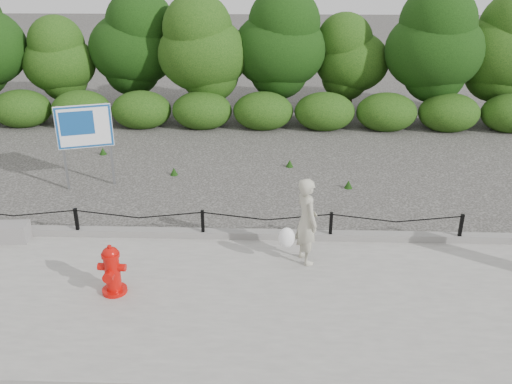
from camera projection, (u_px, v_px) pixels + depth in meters
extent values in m
plane|color=#2D2B28|center=(204.00, 241.00, 10.76)|extent=(90.00, 90.00, 0.00)
cube|color=gray|center=(188.00, 298.00, 8.91)|extent=(14.00, 4.00, 0.08)
cube|color=slate|center=(204.00, 233.00, 10.74)|extent=(14.00, 0.22, 0.14)
cube|color=black|center=(77.00, 222.00, 10.69)|extent=(0.06, 0.06, 0.60)
cube|color=black|center=(203.00, 224.00, 10.60)|extent=(0.06, 0.06, 0.60)
cube|color=black|center=(331.00, 226.00, 10.52)|extent=(0.06, 0.06, 0.60)
cube|color=black|center=(461.00, 228.00, 10.44)|extent=(0.06, 0.06, 0.60)
cylinder|color=black|center=(13.00, 211.00, 10.64)|extent=(2.50, 0.02, 0.02)
cylinder|color=black|center=(139.00, 213.00, 10.56)|extent=(2.50, 0.02, 0.02)
cylinder|color=black|center=(267.00, 215.00, 10.48)|extent=(2.50, 0.02, 0.02)
cylinder|color=black|center=(397.00, 217.00, 10.39)|extent=(2.50, 0.02, 0.02)
cylinder|color=black|center=(63.00, 92.00, 18.85)|extent=(0.18, 0.18, 1.66)
ellipsoid|color=#204C11|center=(58.00, 58.00, 18.39)|extent=(2.46, 2.13, 2.66)
cylinder|color=black|center=(137.00, 85.00, 19.06)|extent=(0.18, 0.18, 2.06)
ellipsoid|color=#204C11|center=(133.00, 43.00, 18.48)|extent=(3.05, 2.64, 3.30)
cylinder|color=black|center=(205.00, 91.00, 18.25)|extent=(0.18, 0.18, 2.02)
ellipsoid|color=#204C11|center=(203.00, 48.00, 17.68)|extent=(3.00, 2.59, 3.24)
cylinder|color=black|center=(279.00, 88.00, 18.52)|extent=(0.18, 0.18, 2.11)
ellipsoid|color=#204C11|center=(279.00, 43.00, 17.93)|extent=(3.13, 2.70, 3.38)
cylinder|color=black|center=(350.00, 91.00, 18.89)|extent=(0.18, 0.18, 1.70)
ellipsoid|color=#204C11|center=(352.00, 57.00, 18.41)|extent=(2.52, 2.18, 2.73)
cylinder|color=black|center=(429.00, 91.00, 17.98)|extent=(0.18, 0.18, 2.16)
ellipsoid|color=#204C11|center=(435.00, 44.00, 17.37)|extent=(3.20, 2.77, 3.46)
cylinder|color=black|center=(494.00, 90.00, 18.30)|extent=(0.18, 0.18, 2.04)
ellipsoid|color=#204C11|center=(502.00, 47.00, 17.72)|extent=(3.02, 2.61, 3.27)
cylinder|color=#BD0B07|center=(115.00, 290.00, 8.99)|extent=(0.43, 0.43, 0.07)
cylinder|color=#BD0B07|center=(113.00, 273.00, 8.85)|extent=(0.27, 0.27, 0.62)
cylinder|color=#BD0B07|center=(110.00, 255.00, 8.72)|extent=(0.31, 0.31, 0.06)
ellipsoid|color=#BD0B07|center=(110.00, 253.00, 8.70)|extent=(0.28, 0.28, 0.20)
cylinder|color=#BD0B07|center=(109.00, 247.00, 8.66)|extent=(0.07, 0.07, 0.06)
cylinder|color=#BD0B07|center=(102.00, 267.00, 8.82)|extent=(0.12, 0.13, 0.13)
cylinder|color=#BD0B07|center=(122.00, 268.00, 8.79)|extent=(0.12, 0.13, 0.13)
cylinder|color=#BD0B07|center=(109.00, 277.00, 8.67)|extent=(0.18, 0.15, 0.17)
cylinder|color=slate|center=(108.00, 280.00, 8.74)|extent=(0.01, 0.06, 0.13)
imported|color=#A9A591|center=(307.00, 221.00, 9.60)|extent=(0.58, 0.69, 1.62)
ellipsoid|color=white|center=(287.00, 238.00, 9.58)|extent=(0.29, 0.23, 0.39)
cube|color=slate|center=(63.00, 149.00, 12.76)|extent=(0.08, 0.08, 2.05)
cube|color=slate|center=(110.00, 145.00, 13.03)|extent=(0.08, 0.08, 2.05)
cube|color=white|center=(84.00, 127.00, 12.65)|extent=(1.23, 0.45, 1.03)
cube|color=navy|center=(84.00, 127.00, 12.63)|extent=(1.19, 0.40, 0.99)
cube|color=navy|center=(77.00, 123.00, 12.54)|extent=(0.73, 0.25, 0.56)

